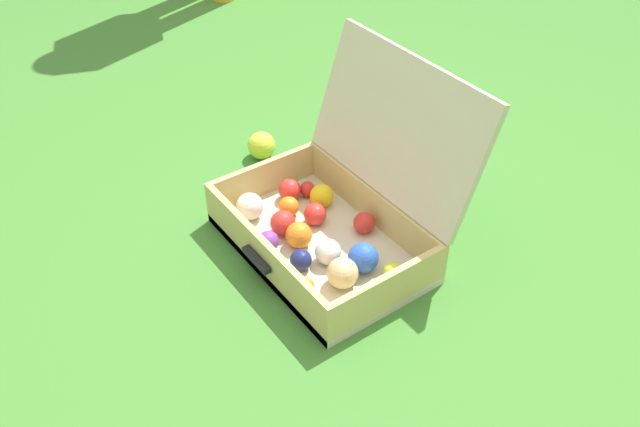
{
  "coord_description": "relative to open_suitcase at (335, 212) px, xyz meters",
  "views": [
    {
      "loc": [
        1.02,
        -0.81,
        1.25
      ],
      "look_at": [
        -0.09,
        -0.02,
        0.13
      ],
      "focal_mm": 37.82,
      "sensor_mm": 36.0,
      "label": 1
    }
  ],
  "objects": [
    {
      "name": "ground_plane",
      "position": [
        0.09,
        -0.03,
        -0.11
      ],
      "size": [
        16.0,
        16.0,
        0.0
      ],
      "primitive_type": "plane",
      "color": "#3D7A2D"
    },
    {
      "name": "stray_ball_on_grass",
      "position": [
        -0.47,
        0.06,
        -0.06
      ],
      "size": [
        0.09,
        0.09,
        0.09
      ],
      "primitive_type": "sphere",
      "color": "#CCDB38",
      "rests_on": "ground"
    },
    {
      "name": "open_suitcase",
      "position": [
        0.0,
        0.0,
        0.0
      ],
      "size": [
        0.58,
        0.52,
        0.49
      ],
      "color": "beige",
      "rests_on": "ground"
    }
  ]
}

